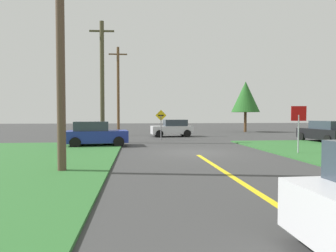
# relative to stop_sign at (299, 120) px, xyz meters

# --- Properties ---
(ground_plane) EXTENTS (120.00, 120.00, 0.00)m
(ground_plane) POSITION_rel_stop_sign_xyz_m (-5.23, 1.23, -1.76)
(ground_plane) COLOR #3B3B3B
(lane_stripe_center) EXTENTS (0.20, 14.00, 0.01)m
(lane_stripe_center) POSITION_rel_stop_sign_xyz_m (-5.23, -6.77, -1.75)
(lane_stripe_center) COLOR yellow
(lane_stripe_center) RESTS_ON ground
(stop_sign) EXTENTS (0.75, 0.18, 2.49)m
(stop_sign) POSITION_rel_stop_sign_xyz_m (0.00, 0.00, 0.00)
(stop_sign) COLOR #9EA0A8
(stop_sign) RESTS_ON ground
(car_approaching_junction) EXTENTS (3.97, 2.30, 1.62)m
(car_approaching_junction) POSITION_rel_stop_sign_xyz_m (-4.89, 13.24, -0.95)
(car_approaching_junction) COLOR silver
(car_approaching_junction) RESTS_ON ground
(car_on_crossroad) EXTENTS (2.12, 4.45, 1.62)m
(car_on_crossroad) POSITION_rel_stop_sign_xyz_m (5.58, 5.76, -0.95)
(car_on_crossroad) COLOR black
(car_on_crossroad) RESTS_ON ground
(parked_car_near_building) EXTENTS (4.09, 2.52, 1.62)m
(parked_car_near_building) POSITION_rel_stop_sign_xyz_m (-10.97, 5.17, -0.95)
(parked_car_near_building) COLOR navy
(parked_car_near_building) RESTS_ON ground
(utility_pole_near) EXTENTS (1.77, 0.57, 9.29)m
(utility_pole_near) POSITION_rel_stop_sign_xyz_m (-10.94, -3.59, 3.01)
(utility_pole_near) COLOR brown
(utility_pole_near) RESTS_ON ground
(utility_pole_mid) EXTENTS (1.80, 0.31, 8.89)m
(utility_pole_mid) POSITION_rel_stop_sign_xyz_m (-10.81, 7.64, 2.80)
(utility_pole_mid) COLOR #4D462E
(utility_pole_mid) RESTS_ON ground
(utility_pole_far) EXTENTS (1.80, 0.27, 8.74)m
(utility_pole_far) POSITION_rel_stop_sign_xyz_m (-10.09, 14.88, 2.76)
(utility_pole_far) COLOR brown
(utility_pole_far) RESTS_ON ground
(direction_sign) EXTENTS (0.90, 0.15, 2.48)m
(direction_sign) POSITION_rel_stop_sign_xyz_m (-6.33, 9.37, -0.22)
(direction_sign) COLOR slate
(direction_sign) RESTS_ON ground
(oak_tree_left) EXTENTS (3.42, 3.42, 6.20)m
(oak_tree_left) POSITION_rel_stop_sign_xyz_m (5.01, 20.07, 2.54)
(oak_tree_left) COLOR brown
(oak_tree_left) RESTS_ON ground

